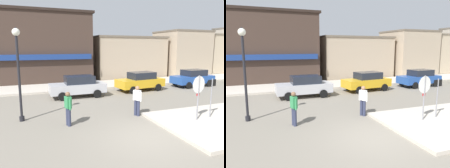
# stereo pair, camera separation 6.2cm
# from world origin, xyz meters

# --- Properties ---
(ground_plane) EXTENTS (160.00, 160.00, 0.00)m
(ground_plane) POSITION_xyz_m (0.00, 0.00, 0.00)
(ground_plane) COLOR gray
(sidewalk_corner) EXTENTS (6.40, 4.80, 0.15)m
(sidewalk_corner) POSITION_xyz_m (4.29, 0.37, 0.07)
(sidewalk_corner) COLOR beige
(sidewalk_corner) RESTS_ON ground
(kerb_far) EXTENTS (80.00, 4.00, 0.15)m
(kerb_far) POSITION_xyz_m (0.00, 12.42, 0.07)
(kerb_far) COLOR beige
(kerb_far) RESTS_ON ground
(stop_sign) EXTENTS (0.81, 0.14, 2.30)m
(stop_sign) POSITION_xyz_m (3.04, 0.82, 1.52)
(stop_sign) COLOR gray
(stop_sign) RESTS_ON ground
(one_way_sign) EXTENTS (0.60, 0.10, 2.10)m
(one_way_sign) POSITION_xyz_m (3.94, 0.90, 1.33)
(one_way_sign) COLOR gray
(one_way_sign) RESTS_ON ground
(lamp_post) EXTENTS (0.36, 0.36, 4.54)m
(lamp_post) POSITION_xyz_m (-4.87, 4.10, 2.96)
(lamp_post) COLOR black
(lamp_post) RESTS_ON ground
(parked_car_nearest) EXTENTS (4.02, 1.92, 1.56)m
(parked_car_nearest) POSITION_xyz_m (-1.10, 8.41, 0.81)
(parked_car_nearest) COLOR #B7B7BC
(parked_car_nearest) RESTS_ON ground
(parked_car_second) EXTENTS (4.17, 2.22, 1.56)m
(parked_car_second) POSITION_xyz_m (4.31, 8.86, 0.81)
(parked_car_second) COLOR gold
(parked_car_second) RESTS_ON ground
(parked_car_third) EXTENTS (4.11, 2.09, 1.56)m
(parked_car_third) POSITION_xyz_m (9.86, 8.94, 0.81)
(parked_car_third) COLOR #234C9E
(parked_car_third) RESTS_ON ground
(pedestrian_crossing_near) EXTENTS (0.36, 0.53, 1.61)m
(pedestrian_crossing_near) POSITION_xyz_m (0.85, 2.84, 0.87)
(pedestrian_crossing_near) COLOR #2D334C
(pedestrian_crossing_near) RESTS_ON ground
(pedestrian_crossing_far) EXTENTS (0.30, 0.56, 1.61)m
(pedestrian_crossing_far) POSITION_xyz_m (-2.82, 2.63, 0.87)
(pedestrian_crossing_far) COLOR #2D334C
(pedestrian_crossing_far) RESTS_ON ground
(building_corner_shop) EXTENTS (12.20, 9.47, 7.19)m
(building_corner_shop) POSITION_xyz_m (-4.08, 18.90, 3.60)
(building_corner_shop) COLOR #3D2D26
(building_corner_shop) RESTS_ON ground
(building_storefront_left_near) EXTENTS (8.80, 7.97, 4.88)m
(building_storefront_left_near) POSITION_xyz_m (7.09, 19.09, 2.45)
(building_storefront_left_near) COLOR tan
(building_storefront_left_near) RESTS_ON ground
(building_storefront_left_mid) EXTENTS (5.72, 5.57, 5.69)m
(building_storefront_left_mid) POSITION_xyz_m (14.68, 16.86, 2.85)
(building_storefront_left_mid) COLOR tan
(building_storefront_left_mid) RESTS_ON ground
(building_storefront_right_near) EXTENTS (6.13, 6.19, 5.36)m
(building_storefront_right_near) POSITION_xyz_m (20.92, 17.52, 2.68)
(building_storefront_right_near) COLOR tan
(building_storefront_right_near) RESTS_ON ground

